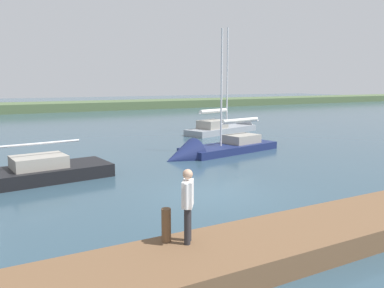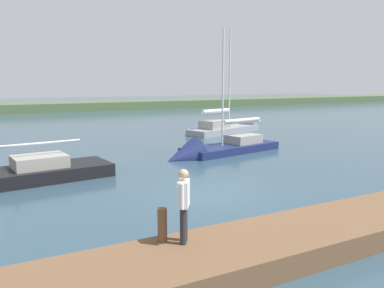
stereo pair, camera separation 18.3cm
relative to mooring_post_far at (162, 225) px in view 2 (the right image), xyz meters
name	(u,v)px [view 2 (the right image)]	position (x,y,z in m)	size (l,w,h in m)	color
ground_plane	(212,195)	(-3.81, -4.21, -0.94)	(200.00, 200.00, 0.00)	#2D4756
far_shoreline	(42,111)	(-3.81, -51.80, -0.94)	(180.00, 8.00, 2.40)	#4C603D
dock_pier	(314,234)	(-3.81, 0.79, -0.66)	(25.39, 2.25, 0.56)	brown
mooring_post_far	(162,225)	(0.00, 0.00, 0.00)	(0.21, 0.21, 0.76)	brown
sailboat_near_dock	(213,153)	(-8.01, -11.09, -0.86)	(8.00, 3.58, 8.08)	navy
sailboat_far_right	(233,130)	(-14.76, -19.18, -0.77)	(8.39, 4.31, 9.32)	gray
person_on_dock	(184,201)	(-0.39, 0.28, 0.57)	(0.43, 0.54, 1.66)	#28282D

